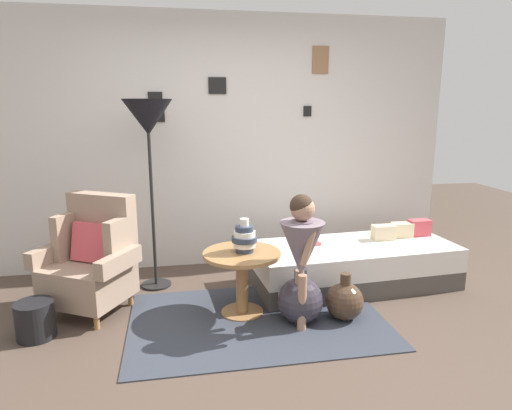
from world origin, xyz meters
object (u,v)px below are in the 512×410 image
at_px(demijohn_near, 300,300).
at_px(magazine_basket, 35,320).
at_px(daybed, 353,265).
at_px(armchair, 92,260).
at_px(book_on_daybed, 307,243).
at_px(person_child, 302,245).
at_px(side_table, 242,269).
at_px(vase_striped, 245,238).
at_px(demijohn_far, 345,301).
at_px(floor_lamp, 148,124).

xyz_separation_m(demijohn_near, magazine_basket, (-2.00, 0.12, -0.05)).
bearing_deg(daybed, armchair, -177.46).
bearing_deg(book_on_daybed, person_child, -109.69).
relative_size(daybed, side_table, 3.07).
distance_m(vase_striped, demijohn_far, 0.95).
bearing_deg(daybed, demijohn_near, -137.65).
height_order(demijohn_near, demijohn_far, demijohn_near).
distance_m(person_child, demijohn_near, 0.49).
xyz_separation_m(book_on_daybed, demijohn_far, (0.09, -0.75, -0.26)).
relative_size(demijohn_far, magazine_basket, 1.39).
distance_m(side_table, demijohn_far, 0.87).
relative_size(book_on_daybed, demijohn_far, 0.56).
bearing_deg(armchair, floor_lamp, 40.52).
bearing_deg(vase_striped, side_table, -166.21).
relative_size(vase_striped, magazine_basket, 0.99).
height_order(armchair, demijohn_far, armchair).
relative_size(floor_lamp, book_on_daybed, 7.94).
height_order(daybed, demijohn_near, demijohn_near).
xyz_separation_m(floor_lamp, magazine_basket, (-0.85, -0.84, -1.39)).
height_order(book_on_daybed, demijohn_near, demijohn_near).
xyz_separation_m(vase_striped, book_on_daybed, (0.67, 0.50, -0.23)).
distance_m(daybed, demijohn_near, 0.96).
relative_size(vase_striped, floor_lamp, 0.16).
xyz_separation_m(vase_striped, demijohn_near, (0.40, -0.24, -0.46)).
bearing_deg(vase_striped, demijohn_far, -18.44).
bearing_deg(person_child, demijohn_near, 75.04).
height_order(daybed, floor_lamp, floor_lamp).
bearing_deg(demijohn_near, demijohn_far, -2.86).
relative_size(armchair, magazine_basket, 3.46).
bearing_deg(vase_striped, demijohn_near, -30.57).
relative_size(floor_lamp, demijohn_near, 3.89).
xyz_separation_m(daybed, person_child, (-0.74, -0.74, 0.47)).
xyz_separation_m(person_child, demijohn_far, (0.39, 0.07, -0.51)).
relative_size(daybed, magazine_basket, 6.96).
distance_m(floor_lamp, demijohn_near, 2.02).
bearing_deg(book_on_daybed, floor_lamp, 170.90).
relative_size(side_table, floor_lamp, 0.36).
height_order(vase_striped, floor_lamp, floor_lamp).
relative_size(armchair, side_table, 1.53).
xyz_separation_m(daybed, demijohn_near, (-0.71, -0.65, -0.01)).
height_order(vase_striped, demijohn_far, vase_striped).
height_order(side_table, book_on_daybed, side_table).
bearing_deg(person_child, floor_lamp, 137.05).
distance_m(daybed, vase_striped, 1.27).
bearing_deg(person_child, daybed, 45.04).
xyz_separation_m(person_child, demijohn_near, (0.02, 0.09, -0.48)).
distance_m(armchair, vase_striped, 1.29).
distance_m(person_child, demijohn_far, 0.65).
distance_m(daybed, floor_lamp, 2.31).
distance_m(armchair, demijohn_far, 2.10).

